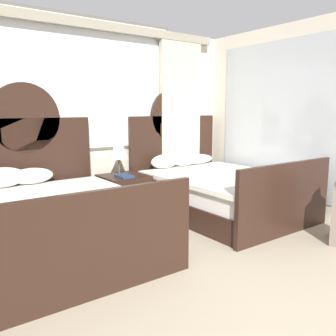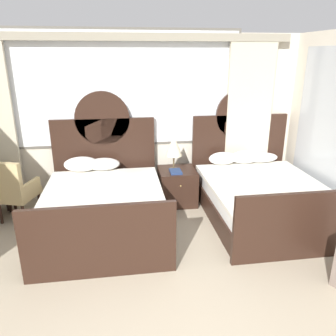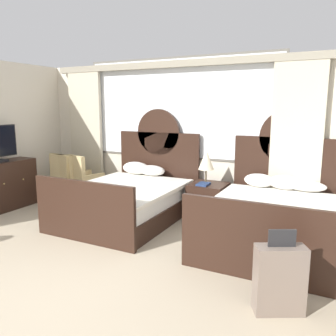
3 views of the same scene
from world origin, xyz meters
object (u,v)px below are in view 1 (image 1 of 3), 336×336
(table_lamp_on_nightstand, at_px, (119,147))
(book_on_nightstand, at_px, (124,176))
(bed_near_window, at_px, (56,218))
(nightstand_between_beds, at_px, (124,196))
(bed_near_mirror, at_px, (216,189))

(table_lamp_on_nightstand, relative_size, book_on_nightstand, 2.23)
(table_lamp_on_nightstand, bearing_deg, bed_near_window, -149.66)
(nightstand_between_beds, bearing_deg, bed_near_mirror, -28.50)
(bed_near_mirror, relative_size, book_on_nightstand, 8.73)
(bed_near_mirror, bearing_deg, nightstand_between_beds, 151.50)
(bed_near_mirror, bearing_deg, table_lamp_on_nightstand, 152.10)
(table_lamp_on_nightstand, bearing_deg, bed_near_mirror, -27.90)
(nightstand_between_beds, xyz_separation_m, book_on_nightstand, (-0.05, -0.12, 0.31))
(bed_near_window, bearing_deg, nightstand_between_beds, 28.57)
(book_on_nightstand, bearing_deg, bed_near_mirror, -22.94)
(bed_near_mirror, height_order, book_on_nightstand, bed_near_mirror)
(book_on_nightstand, bearing_deg, table_lamp_on_nightstand, 93.12)
(nightstand_between_beds, distance_m, book_on_nightstand, 0.33)
(book_on_nightstand, bearing_deg, bed_near_window, -155.16)
(bed_near_window, distance_m, bed_near_mirror, 2.35)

